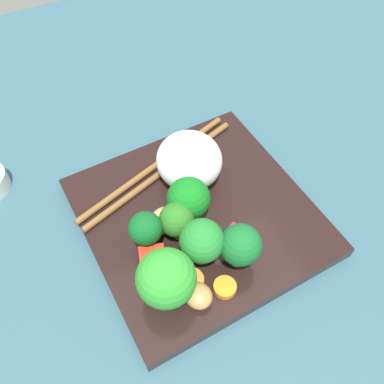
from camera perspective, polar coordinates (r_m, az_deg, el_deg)
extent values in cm
cube|color=#305563|center=(50.19, 0.79, -4.43)|extent=(110.00, 110.00, 2.00)
cube|color=black|center=(48.69, 0.81, -3.32)|extent=(26.24, 26.24, 1.55)
ellipsoid|color=white|center=(48.52, -0.38, 4.31)|extent=(10.70, 10.66, 6.52)
cylinder|color=#7BB24C|center=(44.28, 6.22, -8.88)|extent=(1.82, 1.84, 1.94)
sphere|color=#156229|center=(41.99, 6.62, -7.18)|extent=(4.33, 4.33, 4.33)
cylinder|color=#64A140|center=(44.92, -6.08, -6.53)|extent=(1.74, 1.76, 2.59)
sphere|color=#0F5821|center=(42.81, -6.36, -4.95)|extent=(3.56, 3.56, 3.56)
cylinder|color=#79B555|center=(43.90, 1.01, -8.32)|extent=(1.57, 1.85, 2.72)
sphere|color=#227B2E|center=(41.50, 1.35, -6.67)|extent=(4.54, 4.54, 4.54)
cylinder|color=#5EA044|center=(45.45, -1.75, -5.54)|extent=(1.63, 1.47, 2.16)
sphere|color=#296B21|center=(43.66, -2.13, -3.79)|extent=(3.73, 3.73, 3.73)
cylinder|color=#629C4A|center=(42.43, -3.51, -13.71)|extent=(1.77, 1.65, 1.97)
sphere|color=green|center=(39.59, -3.54, -11.66)|extent=(5.78, 5.78, 5.78)
cylinder|color=#68A251|center=(46.87, -0.43, -2.65)|extent=(1.17, 1.20, 2.12)
sphere|color=#12721C|center=(44.73, -0.33, -1.10)|extent=(4.75, 4.75, 4.75)
cylinder|color=orange|center=(43.54, -0.07, -11.94)|extent=(3.59, 3.59, 0.73)
cylinder|color=orange|center=(43.80, -3.26, -11.49)|extent=(2.76, 2.76, 0.65)
cylinder|color=orange|center=(43.31, 4.50, -12.84)|extent=(3.29, 3.29, 0.80)
cylinder|color=orange|center=(46.16, 1.92, -5.76)|extent=(3.93, 3.93, 0.64)
cube|color=red|center=(43.82, -5.35, -9.33)|extent=(3.23, 3.24, 2.27)
cube|color=red|center=(45.55, 5.97, -6.25)|extent=(3.04, 2.95, 1.65)
ellipsoid|color=tan|center=(46.07, -3.87, -3.92)|extent=(4.37, 4.50, 2.48)
ellipsoid|color=tan|center=(42.18, 0.85, -13.94)|extent=(3.59, 3.37, 2.04)
cylinder|color=brown|center=(51.89, -5.18, 3.48)|extent=(8.18, 22.45, 0.78)
cylinder|color=brown|center=(51.19, -4.17, 2.66)|extent=(8.18, 22.45, 0.78)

